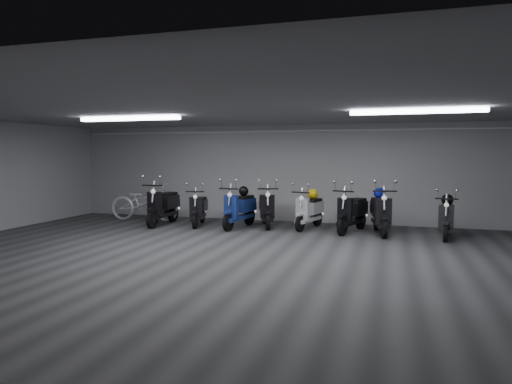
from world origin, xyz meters
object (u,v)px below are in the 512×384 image
(scooter_9, at_px, (447,213))
(helmet_1, at_px, (447,200))
(scooter_4, at_px, (239,203))
(bicycle, at_px, (144,198))
(scooter_5, at_px, (266,202))
(scooter_8, at_px, (381,206))
(scooter_3, at_px, (199,204))
(scooter_7, at_px, (352,206))
(scooter_6, at_px, (309,205))
(helmet_3, at_px, (244,191))
(scooter_0, at_px, (163,200))
(helmet_2, at_px, (379,193))
(helmet_0, at_px, (313,194))

(scooter_9, xyz_separation_m, helmet_1, (0.03, 0.22, 0.28))
(scooter_4, relative_size, bicycle, 0.87)
(scooter_5, height_order, scooter_9, scooter_5)
(helmet_1, bearing_deg, scooter_8, -176.78)
(scooter_3, height_order, scooter_7, scooter_7)
(scooter_6, height_order, helmet_1, scooter_6)
(scooter_7, height_order, helmet_3, scooter_7)
(scooter_4, distance_m, helmet_1, 5.14)
(scooter_5, xyz_separation_m, scooter_8, (2.98, -0.33, 0.02))
(helmet_1, bearing_deg, bicycle, 178.01)
(scooter_6, height_order, bicycle, bicycle)
(scooter_4, bearing_deg, scooter_0, -167.37)
(scooter_5, xyz_separation_m, scooter_6, (1.18, -0.04, -0.04))
(helmet_2, bearing_deg, helmet_3, -178.71)
(scooter_3, bearing_deg, helmet_0, -3.00)
(helmet_2, bearing_deg, scooter_8, -80.47)
(scooter_3, bearing_deg, scooter_4, -15.04)
(scooter_4, distance_m, scooter_8, 3.62)
(scooter_8, relative_size, helmet_3, 6.94)
(scooter_5, relative_size, helmet_1, 6.51)
(scooter_5, height_order, helmet_0, scooter_5)
(scooter_0, distance_m, scooter_7, 5.12)
(scooter_8, distance_m, helmet_3, 3.59)
(helmet_1, bearing_deg, helmet_3, 179.02)
(helmet_1, bearing_deg, scooter_0, -177.72)
(scooter_4, relative_size, scooter_5, 1.01)
(bicycle, height_order, helmet_0, bicycle)
(scooter_0, height_order, helmet_0, scooter_0)
(scooter_3, distance_m, scooter_9, 6.30)
(scooter_4, relative_size, helmet_2, 6.57)
(scooter_8, height_order, scooter_9, scooter_8)
(scooter_6, height_order, helmet_3, scooter_6)
(scooter_0, bearing_deg, scooter_5, 9.25)
(scooter_5, relative_size, helmet_3, 6.73)
(scooter_5, xyz_separation_m, scooter_9, (4.47, -0.46, -0.06))
(scooter_5, relative_size, helmet_0, 6.45)
(scooter_3, xyz_separation_m, scooter_7, (4.12, 0.10, 0.06))
(helmet_2, distance_m, helmet_3, 3.54)
(scooter_5, xyz_separation_m, scooter_7, (2.30, -0.26, 0.00))
(scooter_3, distance_m, scooter_8, 4.81)
(scooter_9, bearing_deg, scooter_7, -177.52)
(bicycle, bearing_deg, scooter_9, -97.02)
(scooter_3, bearing_deg, helmet_1, -12.04)
(helmet_3, bearing_deg, scooter_0, -170.34)
(scooter_7, bearing_deg, scooter_5, -168.93)
(bicycle, distance_m, helmet_2, 6.68)
(bicycle, distance_m, helmet_1, 8.24)
(scooter_8, xyz_separation_m, helmet_1, (1.52, 0.09, 0.20))
(scooter_7, height_order, bicycle, bicycle)
(scooter_9, xyz_separation_m, helmet_0, (-3.24, 0.65, 0.30))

